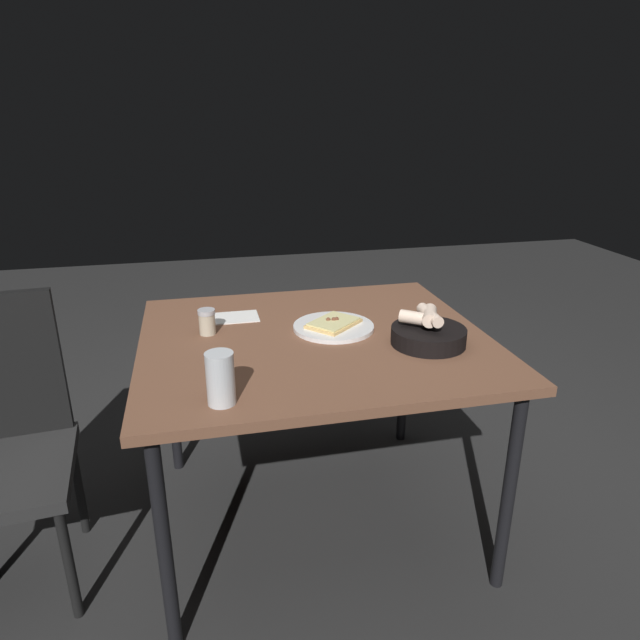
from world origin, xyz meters
TOP-DOWN VIEW (x-y plane):
  - ground at (0.00, 0.00)m, footprint 8.00×8.00m
  - dining_table at (0.00, 0.00)m, footprint 1.12×0.99m
  - pizza_plate at (0.08, 0.05)m, footprint 0.27×0.27m
  - bread_basket at (0.34, -0.14)m, footprint 0.24×0.24m
  - beer_glass at (-0.32, -0.38)m, footprint 0.07×0.07m
  - pepper_shaker at (-0.34, 0.10)m, footprint 0.06×0.06m
  - napkin at (-0.24, 0.23)m, footprint 0.16×0.12m

SIDE VIEW (x-z plane):
  - ground at x=0.00m, z-range 0.00..0.00m
  - dining_table at x=0.00m, z-range 0.31..1.04m
  - napkin at x=-0.24m, z-range 0.73..0.74m
  - pizza_plate at x=0.08m, z-range 0.72..0.76m
  - bread_basket at x=0.34m, z-range 0.71..0.83m
  - pepper_shaker at x=-0.34m, z-range 0.73..0.81m
  - beer_glass at x=-0.32m, z-range 0.73..0.86m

